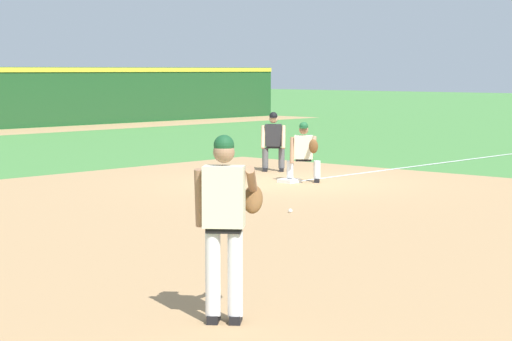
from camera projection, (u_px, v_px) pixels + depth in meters
name	position (u px, v px, depth m)	size (l,w,h in m)	color
ground_plane	(289.00, 183.00, 21.98)	(160.00, 160.00, 0.00)	#47843D
infield_dirt_patch	(269.00, 226.00, 15.89)	(18.00, 18.00, 0.01)	tan
foul_line_stripe	(475.00, 159.00, 27.89)	(16.05, 0.10, 0.00)	white
first_base_bag	(289.00, 181.00, 21.98)	(0.38, 0.38, 0.09)	white
baseball	(290.00, 211.00, 17.36)	(0.07, 0.07, 0.07)	white
pitcher	(226.00, 217.00, 9.73)	(0.85, 0.57, 1.86)	black
first_baseman	(304.00, 150.00, 21.95)	(0.79, 1.06, 1.34)	black
umpire	(273.00, 139.00, 24.36)	(0.66, 0.68, 1.46)	black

